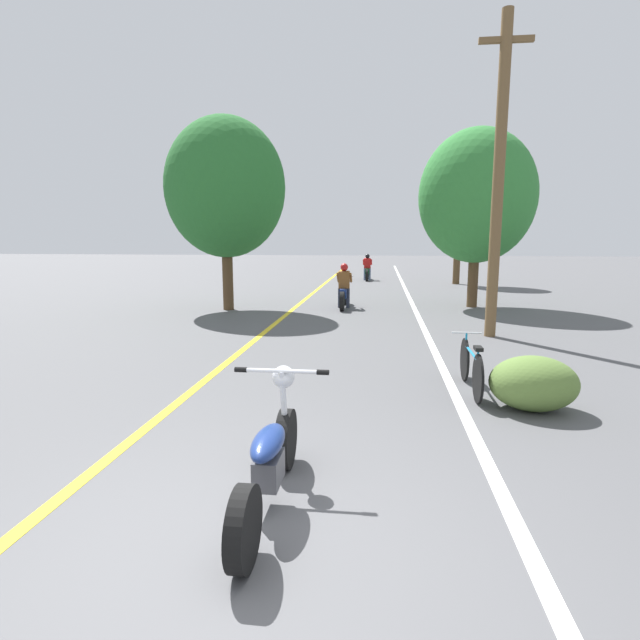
{
  "coord_description": "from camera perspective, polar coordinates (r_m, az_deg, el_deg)",
  "views": [
    {
      "loc": [
        0.96,
        -3.07,
        2.18
      ],
      "look_at": [
        0.03,
        4.62,
        0.9
      ],
      "focal_mm": 28.0,
      "sensor_mm": 36.0,
      "label": 1
    }
  ],
  "objects": [
    {
      "name": "ground_plane",
      "position": [
        3.88,
        -9.57,
        -24.9
      ],
      "size": [
        120.0,
        120.0,
        0.0
      ],
      "primitive_type": "plane",
      "color": "#515154"
    },
    {
      "name": "lane_stripe_center",
      "position": [
        16.06,
        -2.69,
        1.58
      ],
      "size": [
        0.14,
        48.0,
        0.01
      ],
      "primitive_type": "cube",
      "color": "yellow",
      "rests_on": "ground"
    },
    {
      "name": "lane_stripe_edge",
      "position": [
        15.87,
        10.73,
        1.34
      ],
      "size": [
        0.14,
        48.0,
        0.01
      ],
      "primitive_type": "cube",
      "color": "white",
      "rests_on": "ground"
    },
    {
      "name": "utility_pole",
      "position": [
        11.69,
        19.74,
        15.23
      ],
      "size": [
        1.1,
        0.24,
        6.77
      ],
      "color": "brown",
      "rests_on": "ground"
    },
    {
      "name": "roadside_tree_right_near",
      "position": [
        16.56,
        17.51,
        13.32
      ],
      "size": [
        3.56,
        3.21,
        5.5
      ],
      "color": "#513A23",
      "rests_on": "ground"
    },
    {
      "name": "roadside_tree_right_far",
      "position": [
        24.77,
        15.7,
        14.2
      ],
      "size": [
        2.55,
        2.3,
        5.93
      ],
      "color": "#513A23",
      "rests_on": "ground"
    },
    {
      "name": "roadside_tree_left",
      "position": [
        15.51,
        -10.79,
        14.6
      ],
      "size": [
        3.57,
        3.22,
        5.7
      ],
      "color": "#513A23",
      "rests_on": "ground"
    },
    {
      "name": "roadside_bush",
      "position": [
        6.95,
        23.21,
        -6.66
      ],
      "size": [
        1.1,
        0.88,
        0.7
      ],
      "color": "#5B7A38",
      "rests_on": "ground"
    },
    {
      "name": "motorcycle_foreground",
      "position": [
        4.23,
        -5.72,
        -15.4
      ],
      "size": [
        0.86,
        2.07,
        1.02
      ],
      "color": "black",
      "rests_on": "ground"
    },
    {
      "name": "motorcycle_rider_lead",
      "position": [
        15.72,
        2.76,
        3.34
      ],
      "size": [
        0.5,
        2.11,
        1.39
      ],
      "color": "black",
      "rests_on": "ground"
    },
    {
      "name": "motorcycle_rider_far",
      "position": [
        26.14,
        5.42,
        5.69
      ],
      "size": [
        0.5,
        1.97,
        1.36
      ],
      "color": "black",
      "rests_on": "ground"
    },
    {
      "name": "bicycle_parked",
      "position": [
        7.48,
        16.88,
        -5.13
      ],
      "size": [
        0.44,
        1.73,
        0.77
      ],
      "color": "black",
      "rests_on": "ground"
    }
  ]
}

